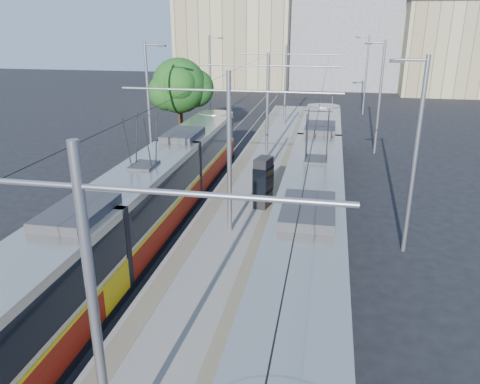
# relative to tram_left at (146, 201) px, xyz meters

# --- Properties ---
(ground) EXTENTS (160.00, 160.00, 0.00)m
(ground) POSITION_rel_tram_left_xyz_m (3.60, -7.30, -1.71)
(ground) COLOR black
(ground) RESTS_ON ground
(platform) EXTENTS (4.00, 50.00, 0.30)m
(platform) POSITION_rel_tram_left_xyz_m (3.60, 9.70, -1.56)
(platform) COLOR gray
(platform) RESTS_ON ground
(tactile_strip_left) EXTENTS (0.70, 50.00, 0.01)m
(tactile_strip_left) POSITION_rel_tram_left_xyz_m (2.15, 9.70, -1.40)
(tactile_strip_left) COLOR gray
(tactile_strip_left) RESTS_ON platform
(tactile_strip_right) EXTENTS (0.70, 50.00, 0.01)m
(tactile_strip_right) POSITION_rel_tram_left_xyz_m (5.05, 9.70, -1.40)
(tactile_strip_right) COLOR gray
(tactile_strip_right) RESTS_ON platform
(rails) EXTENTS (8.71, 70.00, 0.03)m
(rails) POSITION_rel_tram_left_xyz_m (3.60, 9.70, -1.69)
(rails) COLOR gray
(rails) RESTS_ON ground
(tram_left) EXTENTS (2.43, 27.81, 5.50)m
(tram_left) POSITION_rel_tram_left_xyz_m (0.00, 0.00, 0.00)
(tram_left) COLOR black
(tram_left) RESTS_ON ground
(tram_right) EXTENTS (2.43, 31.78, 5.50)m
(tram_right) POSITION_rel_tram_left_xyz_m (7.20, 2.32, 0.15)
(tram_right) COLOR black
(tram_right) RESTS_ON ground
(catenary) EXTENTS (9.20, 70.00, 7.00)m
(catenary) POSITION_rel_tram_left_xyz_m (3.60, 6.85, 2.81)
(catenary) COLOR gray
(catenary) RESTS_ON platform
(street_lamps) EXTENTS (15.18, 38.22, 8.00)m
(street_lamps) POSITION_rel_tram_left_xyz_m (3.60, 13.70, 2.47)
(street_lamps) COLOR gray
(street_lamps) RESTS_ON ground
(shelter) EXTENTS (0.95, 1.28, 2.55)m
(shelter) POSITION_rel_tram_left_xyz_m (4.63, 3.90, -0.08)
(shelter) COLOR black
(shelter) RESTS_ON platform
(tree) EXTENTS (4.59, 4.24, 6.67)m
(tree) POSITION_rel_tram_left_xyz_m (-3.46, 16.83, 2.80)
(tree) COLOR #382314
(tree) RESTS_ON ground
(building_left) EXTENTS (16.32, 12.24, 14.08)m
(building_left) POSITION_rel_tram_left_xyz_m (-6.40, 52.70, 5.34)
(building_left) COLOR tan
(building_left) RESTS_ON ground
(building_centre) EXTENTS (18.36, 14.28, 16.10)m
(building_centre) POSITION_rel_tram_left_xyz_m (9.60, 56.70, 6.35)
(building_centre) COLOR gray
(building_centre) RESTS_ON ground
(building_right) EXTENTS (14.28, 10.20, 12.09)m
(building_right) POSITION_rel_tram_left_xyz_m (23.60, 50.70, 4.35)
(building_right) COLOR tan
(building_right) RESTS_ON ground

